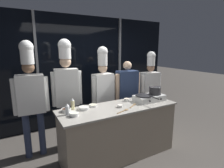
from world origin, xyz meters
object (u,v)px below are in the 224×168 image
(portable_stove, at_px, (149,98))
(prep_bowl_noodles, at_px, (93,105))
(prep_bowl_onion, at_px, (120,106))
(prep_bowl_chicken, at_px, (127,100))
(prep_bowl_soy_glaze, at_px, (66,110))
(chef_pastry, at_px, (150,85))
(squeeze_bottle_clear, at_px, (67,109))
(prep_bowl_bean_sprouts, at_px, (74,114))
(chef_head, at_px, (31,92))
(stock_pot, at_px, (155,90))
(frying_pan, at_px, (144,95))
(squeeze_bottle_oil, at_px, (73,104))
(chef_sous, at_px, (67,85))
(chef_line, at_px, (103,87))
(person_guest, at_px, (127,91))
(prep_bowl_garlic, at_px, (84,108))
(serving_spoon_solid, at_px, (134,105))
(serving_spoon_slotted, at_px, (125,110))

(portable_stove, xyz_separation_m, prep_bowl_noodles, (-1.08, 0.20, -0.03))
(prep_bowl_onion, height_order, prep_bowl_chicken, prep_bowl_chicken)
(portable_stove, distance_m, prep_bowl_soy_glaze, 1.56)
(chef_pastry, bearing_deg, squeeze_bottle_clear, 22.04)
(prep_bowl_bean_sprouts, xyz_separation_m, chef_head, (-0.50, 0.78, 0.22))
(stock_pot, bearing_deg, squeeze_bottle_clear, 178.41)
(frying_pan, bearing_deg, prep_bowl_bean_sprouts, -177.90)
(squeeze_bottle_oil, bearing_deg, frying_pan, -10.56)
(prep_bowl_noodles, bearing_deg, stock_pot, -9.40)
(prep_bowl_chicken, bearing_deg, stock_pot, -18.70)
(squeeze_bottle_oil, relative_size, chef_sous, 0.09)
(prep_bowl_bean_sprouts, bearing_deg, chef_sous, 81.54)
(chef_line, height_order, person_guest, chef_line)
(prep_bowl_bean_sprouts, bearing_deg, prep_bowl_chicken, 12.17)
(portable_stove, relative_size, prep_bowl_noodles, 4.25)
(squeeze_bottle_clear, height_order, squeeze_bottle_oil, squeeze_bottle_oil)
(prep_bowl_garlic, bearing_deg, portable_stove, -6.48)
(prep_bowl_garlic, xyz_separation_m, chef_head, (-0.73, 0.58, 0.22))
(portable_stove, height_order, prep_bowl_chicken, portable_stove)
(portable_stove, bearing_deg, prep_bowl_onion, -175.92)
(prep_bowl_onion, bearing_deg, chef_head, 149.47)
(prep_bowl_onion, relative_size, serving_spoon_solid, 0.41)
(squeeze_bottle_clear, xyz_separation_m, chef_sous, (0.18, 0.69, 0.22))
(chef_line, xyz_separation_m, chef_pastry, (1.29, 0.02, -0.08))
(squeeze_bottle_oil, relative_size, person_guest, 0.12)
(prep_bowl_chicken, xyz_separation_m, person_guest, (0.35, 0.51, 0.03))
(chef_sous, xyz_separation_m, chef_pastry, (2.03, -0.01, -0.19))
(squeeze_bottle_clear, distance_m, chef_line, 1.14)
(prep_bowl_soy_glaze, relative_size, chef_sous, 0.08)
(prep_bowl_onion, xyz_separation_m, prep_bowl_noodles, (-0.39, 0.25, -0.00))
(portable_stove, height_order, serving_spoon_slotted, portable_stove)
(prep_bowl_noodles, bearing_deg, chef_line, 48.80)
(frying_pan, xyz_separation_m, prep_bowl_chicken, (-0.27, 0.19, -0.11))
(portable_stove, relative_size, chef_line, 0.30)
(prep_bowl_chicken, distance_m, prep_bowl_noodles, 0.68)
(prep_bowl_soy_glaze, distance_m, person_guest, 1.58)
(portable_stove, distance_m, chef_line, 0.96)
(prep_bowl_soy_glaze, relative_size, prep_bowl_bean_sprouts, 1.11)
(stock_pot, bearing_deg, chef_sous, 154.12)
(prep_bowl_garlic, distance_m, serving_spoon_solid, 0.87)
(chef_head, bearing_deg, prep_bowl_noodles, 153.69)
(person_guest, bearing_deg, stock_pot, 106.77)
(stock_pot, xyz_separation_m, squeeze_bottle_oil, (-1.56, 0.24, -0.10))
(squeeze_bottle_clear, distance_m, squeeze_bottle_oil, 0.23)
(stock_pot, relative_size, chef_pastry, 0.14)
(person_guest, bearing_deg, chef_sous, -0.36)
(frying_pan, relative_size, chef_sous, 0.26)
(prep_bowl_noodles, bearing_deg, chef_head, 150.38)
(prep_bowl_soy_glaze, xyz_separation_m, chef_pastry, (2.20, 0.53, 0.09))
(portable_stove, relative_size, prep_bowl_garlic, 3.39)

